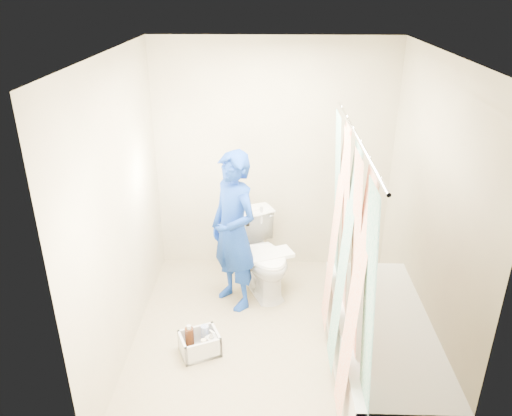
{
  "coord_description": "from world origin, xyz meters",
  "views": [
    {
      "loc": [
        -0.03,
        -3.51,
        2.86
      ],
      "look_at": [
        -0.15,
        0.46,
        1.04
      ],
      "focal_mm": 35.0,
      "sensor_mm": 36.0,
      "label": 1
    }
  ],
  "objects_px": {
    "bathtub": "(381,347)",
    "toilet": "(263,255)",
    "cleaning_caddy": "(201,344)",
    "plumber": "(234,232)"
  },
  "relations": [
    {
      "from": "cleaning_caddy",
      "to": "bathtub",
      "type": "bearing_deg",
      "value": -32.19
    },
    {
      "from": "toilet",
      "to": "cleaning_caddy",
      "type": "bearing_deg",
      "value": -140.23
    },
    {
      "from": "plumber",
      "to": "cleaning_caddy",
      "type": "bearing_deg",
      "value": -58.47
    },
    {
      "from": "cleaning_caddy",
      "to": "plumber",
      "type": "bearing_deg",
      "value": 48.57
    },
    {
      "from": "bathtub",
      "to": "cleaning_caddy",
      "type": "relative_size",
      "value": 4.51
    },
    {
      "from": "bathtub",
      "to": "toilet",
      "type": "distance_m",
      "value": 1.51
    },
    {
      "from": "toilet",
      "to": "plumber",
      "type": "distance_m",
      "value": 0.51
    },
    {
      "from": "toilet",
      "to": "cleaning_caddy",
      "type": "relative_size",
      "value": 2.01
    },
    {
      "from": "bathtub",
      "to": "toilet",
      "type": "relative_size",
      "value": 2.25
    },
    {
      "from": "bathtub",
      "to": "toilet",
      "type": "bearing_deg",
      "value": 128.37
    }
  ]
}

